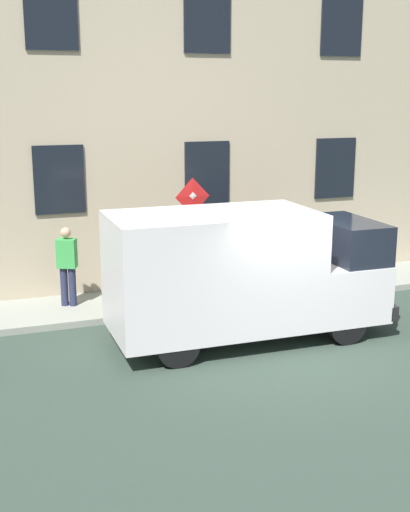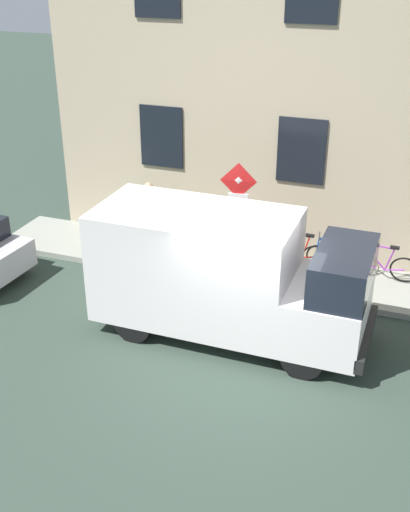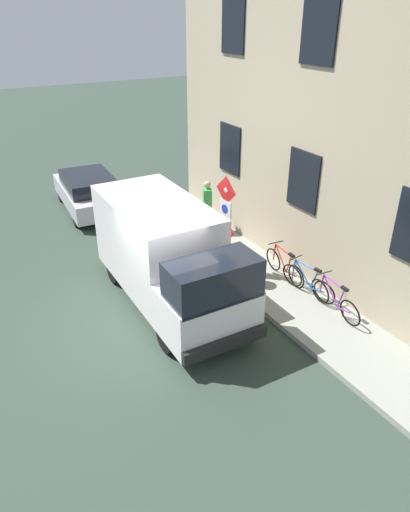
# 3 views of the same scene
# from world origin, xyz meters

# --- Properties ---
(ground_plane) EXTENTS (80.00, 80.00, 0.00)m
(ground_plane) POSITION_xyz_m (0.00, 0.00, 0.00)
(ground_plane) COLOR #2F3E34
(sidewalk_slab) EXTENTS (1.93, 14.51, 0.14)m
(sidewalk_slab) POSITION_xyz_m (3.54, 0.00, 0.07)
(sidewalk_slab) COLOR gray
(sidewalk_slab) RESTS_ON ground_plane
(building_facade) EXTENTS (0.75, 12.51, 8.66)m
(building_facade) POSITION_xyz_m (4.85, 0.00, 4.33)
(building_facade) COLOR tan
(building_facade) RESTS_ON ground_plane
(sign_post_stacked) EXTENTS (0.17, 0.56, 2.65)m
(sign_post_stacked) POSITION_xyz_m (2.77, 0.95, 1.79)
(sign_post_stacked) COLOR #474C47
(sign_post_stacked) RESTS_ON sidewalk_slab
(delivery_van) EXTENTS (2.05, 5.35, 2.50)m
(delivery_van) POSITION_xyz_m (0.87, 0.60, 1.33)
(delivery_van) COLOR silver
(delivery_van) RESTS_ON ground_plane
(bicycle_purple) EXTENTS (0.46, 1.71, 0.89)m
(bicycle_purple) POSITION_xyz_m (3.95, -2.07, 0.51)
(bicycle_purple) COLOR black
(bicycle_purple) RESTS_ON sidewalk_slab
(bicycle_blue) EXTENTS (0.50, 1.71, 0.89)m
(bicycle_blue) POSITION_xyz_m (3.95, -1.13, 0.51)
(bicycle_blue) COLOR black
(bicycle_blue) RESTS_ON sidewalk_slab
(bicycle_red) EXTENTS (0.46, 1.71, 0.89)m
(bicycle_red) POSITION_xyz_m (3.95, -0.18, 0.51)
(bicycle_red) COLOR black
(bicycle_red) RESTS_ON sidewalk_slab
(pedestrian) EXTENTS (0.40, 0.47, 1.72)m
(pedestrian) POSITION_xyz_m (3.68, 3.47, 1.07)
(pedestrian) COLOR #262B47
(pedestrian) RESTS_ON sidewalk_slab
(litter_bin) EXTENTS (0.44, 0.44, 0.90)m
(litter_bin) POSITION_xyz_m (2.92, 0.12, 0.59)
(litter_bin) COLOR #2D5133
(litter_bin) RESTS_ON sidewalk_slab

